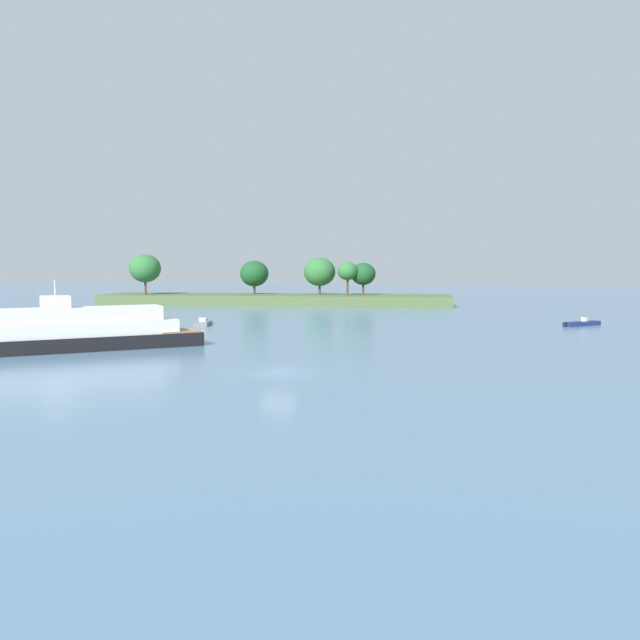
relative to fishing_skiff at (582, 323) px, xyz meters
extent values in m
plane|color=slate|center=(-31.23, -41.17, -0.29)|extent=(400.00, 400.00, 0.00)
cube|color=#4C6038|center=(-46.47, 38.05, 0.68)|extent=(65.59, 12.95, 1.94)
cylinder|color=#513823|center=(-70.73, 35.22, 2.95)|extent=(0.44, 0.44, 2.60)
ellipsoid|color=#2D6B33|center=(-70.73, 35.22, 6.60)|extent=(5.88, 5.88, 5.29)
cylinder|color=#513823|center=(-50.89, 40.36, 2.51)|extent=(0.44, 0.44, 1.73)
ellipsoid|color=#194C23|center=(-50.89, 40.36, 5.56)|extent=(5.47, 5.47, 4.92)
cylinder|color=#513823|center=(-38.28, 40.86, 2.58)|extent=(0.44, 0.44, 1.85)
ellipsoid|color=#2D6B33|center=(-38.28, 40.86, 5.91)|extent=(6.03, 6.03, 5.42)
cylinder|color=#513823|center=(-32.69, 37.81, 3.13)|extent=(0.44, 0.44, 2.96)
ellipsoid|color=#2D6B33|center=(-32.69, 37.81, 6.13)|extent=(3.78, 3.78, 3.40)
cylinder|color=#513823|center=(-29.87, 39.61, 2.67)|extent=(0.44, 0.44, 2.05)
ellipsoid|color=#194C23|center=(-29.87, 39.61, 5.56)|extent=(4.64, 4.64, 4.18)
cube|color=navy|center=(0.02, 0.01, -0.02)|extent=(5.27, 4.32, 0.54)
cube|color=beige|center=(0.36, 0.26, 0.50)|extent=(0.76, 0.78, 0.50)
cube|color=black|center=(-2.38, -1.75, -0.01)|extent=(0.42, 0.42, 0.56)
cube|color=black|center=(-50.85, -30.30, 0.35)|extent=(19.47, 15.21, 1.27)
cube|color=white|center=(-50.85, -30.30, 1.63)|extent=(15.35, 12.10, 1.30)
cube|color=white|center=(-51.18, -30.53, 2.93)|extent=(13.36, 10.51, 1.30)
cube|color=white|center=(-52.99, -31.78, 4.13)|extent=(3.04, 2.90, 1.10)
cube|color=#937551|center=(-44.00, -25.59, 1.06)|extent=(5.20, 5.20, 0.16)
cylinder|color=silver|center=(-52.99, -31.78, 5.38)|extent=(0.10, 0.10, 1.40)
cube|color=slate|center=(-47.55, -5.01, -0.05)|extent=(2.23, 4.68, 0.47)
cube|color=beige|center=(-47.51, -5.35, 0.43)|extent=(0.90, 0.60, 0.50)
cube|color=black|center=(-47.85, -2.63, -0.01)|extent=(0.35, 0.32, 0.56)
cylinder|color=red|center=(-59.54, -12.32, 0.31)|extent=(0.70, 0.70, 1.20)
cone|color=red|center=(-59.54, -12.32, 1.26)|extent=(0.49, 0.49, 0.70)
camera|label=1|loc=(-22.25, -89.23, 7.57)|focal=38.51mm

